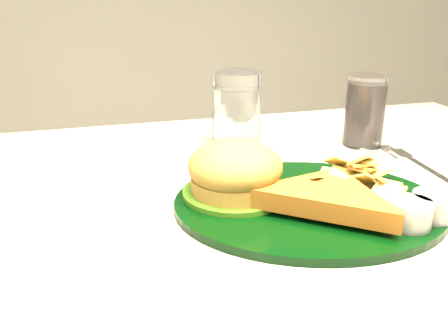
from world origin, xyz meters
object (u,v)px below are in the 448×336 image
at_px(water_glass, 237,110).
at_px(cola_glass, 365,111).
at_px(fork_napkin, 429,171).
at_px(dinner_plate, 310,180).

relative_size(water_glass, cola_glass, 1.06).
height_order(cola_glass, fork_napkin, cola_glass).
bearing_deg(water_glass, cola_glass, -13.09).
relative_size(cola_glass, fork_napkin, 0.68).
bearing_deg(dinner_plate, water_glass, 107.60).
relative_size(dinner_plate, cola_glass, 2.78).
height_order(dinner_plate, cola_glass, cola_glass).
xyz_separation_m(dinner_plate, fork_napkin, (0.22, 0.06, -0.03)).
relative_size(water_glass, fork_napkin, 0.73).
xyz_separation_m(water_glass, fork_napkin, (0.24, -0.21, -0.06)).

